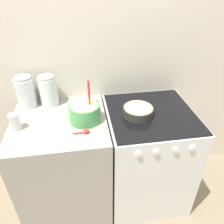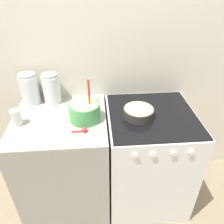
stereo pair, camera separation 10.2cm
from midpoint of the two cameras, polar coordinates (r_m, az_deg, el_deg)
The scene contains 10 objects.
wall_back at distance 1.86m, azimuth -0.80°, elevation 12.34°, with size 4.41×0.05×2.40m.
countertop_cabinet at distance 1.97m, azimuth -10.40°, elevation -12.81°, with size 0.70×0.69×0.93m.
stove at distance 2.01m, azimuth 10.59°, elevation -11.63°, with size 0.69×0.71×0.93m.
mixing_bowl at distance 1.59m, azimuth -5.35°, elevation 0.38°, with size 0.23×0.23×0.32m.
baking_pan at distance 1.65m, azimuth 8.70°, elevation -0.07°, with size 0.23×0.23×0.07m.
storage_jar_left at distance 1.88m, azimuth -19.21°, elevation 5.23°, with size 0.14×0.14×0.25m.
storage_jar_middle at distance 1.84m, azimuth -13.93°, elevation 5.50°, with size 0.14×0.14×0.25m.
tin_can at distance 1.65m, azimuth -22.10°, elevation -1.39°, with size 0.07×0.07×0.12m.
recipe_page at distance 1.54m, azimuth -12.70°, elevation -4.78°, with size 0.27×0.31×0.01m.
measuring_spoon at distance 1.50m, azimuth -5.67°, elevation -4.76°, with size 0.12×0.04×0.04m.
Camera 2 is at (-0.06, -1.02, 1.86)m, focal length 35.00 mm.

